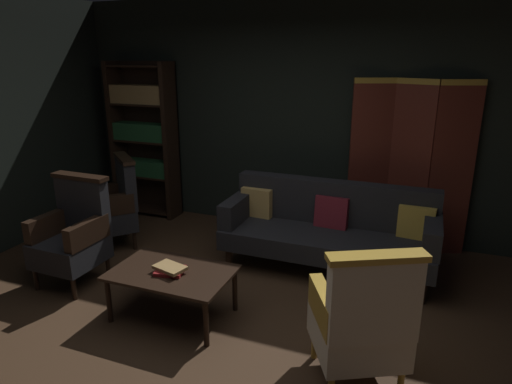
# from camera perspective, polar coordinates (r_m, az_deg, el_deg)

# --- Properties ---
(ground_plane) EXTENTS (10.00, 10.00, 0.00)m
(ground_plane) POSITION_cam_1_polar(r_m,az_deg,el_deg) (3.80, -4.59, -17.30)
(ground_plane) COLOR #3D2819
(back_wall) EXTENTS (7.20, 0.10, 2.80)m
(back_wall) POSITION_cam_1_polar(r_m,az_deg,el_deg) (5.48, 6.36, 9.33)
(back_wall) COLOR black
(back_wall) RESTS_ON ground_plane
(folding_screen) EXTENTS (1.30, 0.21, 1.90)m
(folding_screen) POSITION_cam_1_polar(r_m,az_deg,el_deg) (5.17, 18.96, 3.34)
(folding_screen) COLOR #5B2319
(folding_screen) RESTS_ON ground_plane
(bookshelf) EXTENTS (0.90, 0.32, 2.05)m
(bookshelf) POSITION_cam_1_polar(r_m,az_deg,el_deg) (6.21, -14.05, 6.95)
(bookshelf) COLOR black
(bookshelf) RESTS_ON ground_plane
(velvet_couch) EXTENTS (2.12, 0.78, 0.88)m
(velvet_couch) POSITION_cam_1_polar(r_m,az_deg,el_deg) (4.66, 9.30, -4.33)
(velvet_couch) COLOR black
(velvet_couch) RESTS_ON ground_plane
(coffee_table) EXTENTS (1.00, 0.64, 0.42)m
(coffee_table) POSITION_cam_1_polar(r_m,az_deg,el_deg) (3.86, -10.64, -10.50)
(coffee_table) COLOR black
(coffee_table) RESTS_ON ground_plane
(armchair_gilt_accent) EXTENTS (0.78, 0.78, 1.04)m
(armchair_gilt_accent) POSITION_cam_1_polar(r_m,az_deg,el_deg) (3.10, 13.33, -15.64)
(armchair_gilt_accent) COLOR #B78E33
(armchair_gilt_accent) RESTS_ON ground_plane
(armchair_wing_left) EXTENTS (0.60, 0.59, 1.04)m
(armchair_wing_left) POSITION_cam_1_polar(r_m,az_deg,el_deg) (4.65, -22.23, -4.99)
(armchair_wing_left) COLOR black
(armchair_wing_left) RESTS_ON ground_plane
(armchair_wing_right) EXTENTS (0.82, 0.82, 1.04)m
(armchair_wing_right) POSITION_cam_1_polar(r_m,az_deg,el_deg) (5.36, -17.71, -1.60)
(armchair_wing_right) COLOR black
(armchair_wing_right) RESTS_ON ground_plane
(book_red_leather) EXTENTS (0.26, 0.24, 0.03)m
(book_red_leather) POSITION_cam_1_polar(r_m,az_deg,el_deg) (3.81, -10.88, -9.82)
(book_red_leather) COLOR maroon
(book_red_leather) RESTS_ON coffee_table
(book_tan_leather) EXTENTS (0.29, 0.23, 0.03)m
(book_tan_leather) POSITION_cam_1_polar(r_m,az_deg,el_deg) (3.80, -10.90, -9.43)
(book_tan_leather) COLOR #9E7A47
(book_tan_leather) RESTS_ON book_red_leather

